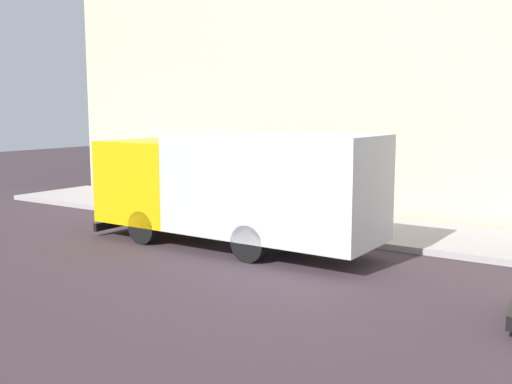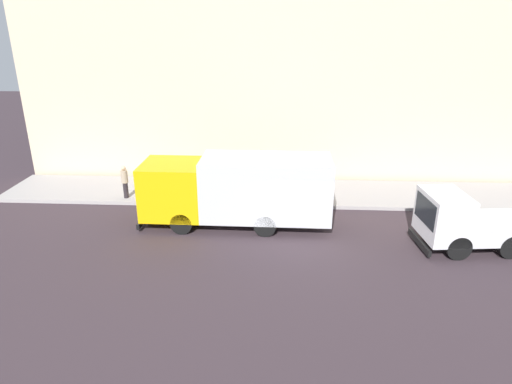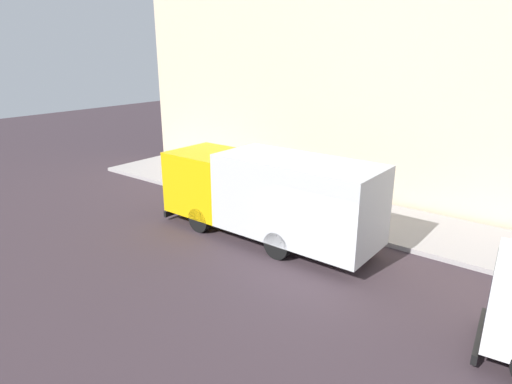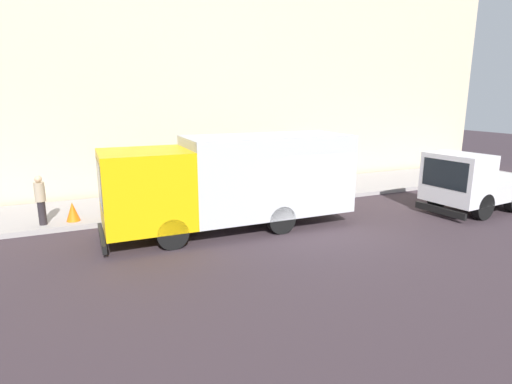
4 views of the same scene
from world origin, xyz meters
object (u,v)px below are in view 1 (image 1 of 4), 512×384
Objects in this scene: pedestrian_standing at (184,190)px; traffic_cone_orange at (161,201)px; pedestrian_third at (140,184)px; large_utility_truck at (234,184)px; street_sign_post at (304,178)px; pedestrian_walking at (232,191)px.

traffic_cone_orange is (0.19, 1.23, -0.49)m from pedestrian_standing.
pedestrian_third is at bearing 93.25° from traffic_cone_orange.
large_utility_truck is 6.38m from pedestrian_third.
street_sign_post is (-0.13, -4.60, 0.73)m from pedestrian_standing.
pedestrian_standing is at bearing 9.03° from pedestrian_walking.
pedestrian_walking is 1.02× the size of pedestrian_third.
traffic_cone_orange is 5.96m from street_sign_post.
pedestrian_third is (-0.14, 3.90, -0.01)m from pedestrian_walking.
pedestrian_standing is at bearing -98.67° from traffic_cone_orange.
street_sign_post reaches higher than pedestrian_third.
large_utility_truck is 2.38m from street_sign_post.
large_utility_truck is 4.87× the size of pedestrian_walking.
pedestrian_third is 1.08m from traffic_cone_orange.
pedestrian_standing is (-0.28, 1.75, -0.07)m from pedestrian_walking.
pedestrian_third is 0.63× the size of street_sign_post.
pedestrian_standing reaches higher than traffic_cone_orange.
large_utility_truck is at bearing 176.65° from pedestrian_standing.
traffic_cone_orange is (0.05, -0.92, -0.56)m from pedestrian_third.
pedestrian_third reaches higher than traffic_cone_orange.
large_utility_truck is at bearing -117.08° from traffic_cone_orange.
traffic_cone_orange is (-0.09, 2.98, -0.56)m from pedestrian_walking.
pedestrian_walking is 2.95m from street_sign_post.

